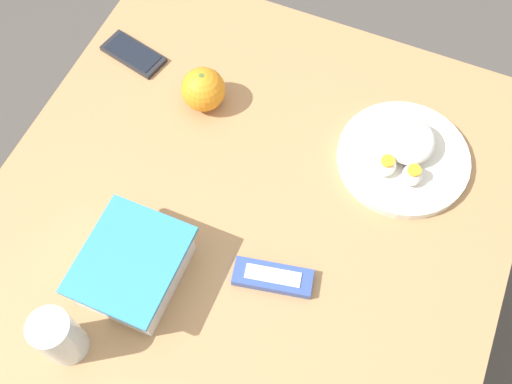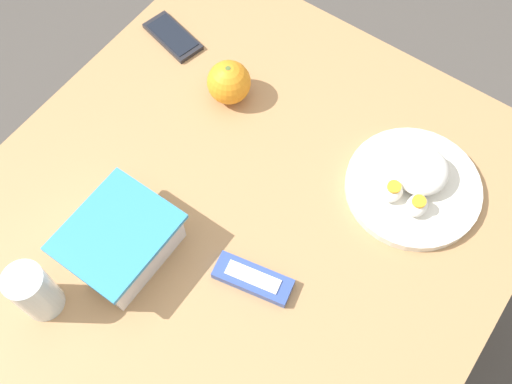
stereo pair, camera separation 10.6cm
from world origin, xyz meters
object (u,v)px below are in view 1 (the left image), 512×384
object	(u,v)px
cell_phone	(133,54)
drinking_glass	(59,337)
candy_bar	(273,277)
orange_fruit	(203,89)
rice_plate	(405,154)
food_container	(134,269)

from	to	relation	value
cell_phone	drinking_glass	distance (m)	0.60
candy_bar	drinking_glass	world-z (taller)	drinking_glass
orange_fruit	candy_bar	xyz separation A→B (m)	(-0.29, -0.26, -0.03)
orange_fruit	rice_plate	bearing A→B (deg)	-86.20
food_container	rice_plate	bearing A→B (deg)	-41.34
food_container	candy_bar	distance (m)	0.23
food_container	rice_plate	distance (m)	0.53
rice_plate	cell_phone	size ratio (longest dim) A/B	1.73
orange_fruit	candy_bar	world-z (taller)	orange_fruit
candy_bar	cell_phone	world-z (taller)	candy_bar
rice_plate	drinking_glass	bearing A→B (deg)	144.05
rice_plate	candy_bar	xyz separation A→B (m)	(-0.32, 0.14, -0.01)
orange_fruit	cell_phone	distance (m)	0.20
drinking_glass	candy_bar	bearing A→B (deg)	-48.27
orange_fruit	drinking_glass	bearing A→B (deg)	-179.73
candy_bar	drinking_glass	xyz separation A→B (m)	(-0.23, 0.26, 0.05)
cell_phone	food_container	bearing A→B (deg)	-150.88
food_container	drinking_glass	size ratio (longest dim) A/B	1.56
food_container	candy_bar	size ratio (longest dim) A/B	1.30
rice_plate	food_container	bearing A→B (deg)	138.66
drinking_glass	orange_fruit	bearing A→B (deg)	0.27
rice_plate	cell_phone	xyz separation A→B (m)	(0.02, 0.59, -0.01)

